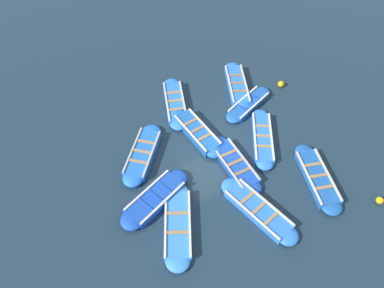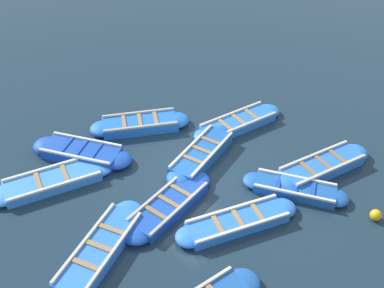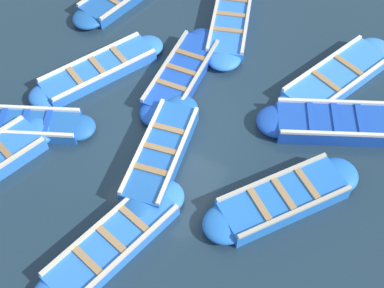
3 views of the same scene
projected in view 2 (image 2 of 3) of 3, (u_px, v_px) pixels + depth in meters
ground_plane at (193, 176)px, 14.51m from camera, size 120.00×120.00×0.00m
boat_mid_row at (295, 189)px, 13.84m from camera, size 2.11×3.25×0.36m
boat_outer_left at (202, 154)px, 15.06m from camera, size 3.68×1.55×0.45m
boat_inner_gap at (82, 152)px, 15.16m from camera, size 2.46×3.62×0.44m
boat_stern_in at (140, 124)px, 16.42m from camera, size 3.51×2.83×0.44m
boat_near_quay at (100, 250)px, 12.00m from camera, size 3.96×2.18×0.39m
boat_centre at (53, 181)px, 14.12m from camera, size 4.00×2.25×0.37m
boat_drifting at (237, 222)px, 12.79m from camera, size 3.73×2.29×0.37m
boat_bow_out at (322, 167)px, 14.61m from camera, size 3.87×1.92×0.42m
boat_alongside at (238, 123)px, 16.53m from camera, size 3.86×1.71×0.38m
boat_broadside at (169, 205)px, 13.30m from camera, size 3.65×1.24×0.37m
buoy_orange_near at (376, 215)px, 12.97m from camera, size 0.34×0.34×0.34m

